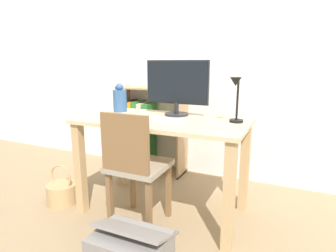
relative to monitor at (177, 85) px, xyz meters
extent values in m
plane|color=#997F5B|center=(-0.04, -0.19, -1.02)|extent=(10.00, 10.00, 0.00)
cube|color=white|center=(-0.04, 0.74, 0.28)|extent=(8.00, 0.05, 2.60)
cube|color=#D8BC8C|center=(-0.04, -0.19, -0.27)|extent=(1.31, 0.69, 0.03)
cube|color=tan|center=(-0.64, -0.48, -0.65)|extent=(0.07, 0.07, 0.74)
cube|color=tan|center=(0.56, -0.48, -0.65)|extent=(0.07, 0.07, 0.74)
cube|color=tan|center=(-0.64, 0.10, -0.65)|extent=(0.07, 0.07, 0.74)
cube|color=tan|center=(0.56, 0.10, -0.65)|extent=(0.07, 0.07, 0.74)
cylinder|color=#232326|center=(0.00, 0.00, -0.24)|extent=(0.20, 0.20, 0.02)
cylinder|color=#232326|center=(0.00, 0.00, -0.19)|extent=(0.04, 0.04, 0.09)
cube|color=#232326|center=(0.00, 0.00, 0.02)|extent=(0.54, 0.02, 0.35)
cube|color=black|center=(0.00, 0.00, 0.02)|extent=(0.51, 0.03, 0.33)
cube|color=silver|center=(0.02, -0.25, -0.24)|extent=(0.31, 0.13, 0.02)
cylinder|color=#33598C|center=(-0.53, -0.04, -0.15)|extent=(0.12, 0.12, 0.19)
sphere|color=#33598C|center=(-0.53, -0.04, -0.03)|extent=(0.07, 0.07, 0.07)
cylinder|color=black|center=(0.51, -0.08, -0.24)|extent=(0.10, 0.10, 0.02)
cylinder|color=black|center=(0.51, -0.08, -0.08)|extent=(0.02, 0.02, 0.30)
cylinder|color=black|center=(0.51, -0.13, 0.07)|extent=(0.01, 0.10, 0.01)
cone|color=black|center=(0.51, -0.18, 0.05)|extent=(0.08, 0.08, 0.06)
cube|color=#9E937F|center=(-0.12, -0.43, -0.57)|extent=(0.40, 0.40, 0.04)
cube|color=brown|center=(-0.12, -0.61, -0.35)|extent=(0.36, 0.03, 0.40)
cube|color=brown|center=(-0.28, -0.59, -0.81)|extent=(0.04, 0.04, 0.44)
cube|color=brown|center=(0.04, -0.59, -0.81)|extent=(0.04, 0.04, 0.44)
cube|color=brown|center=(-0.28, -0.26, -0.81)|extent=(0.04, 0.04, 0.44)
cube|color=brown|center=(0.04, -0.26, -0.81)|extent=(0.04, 0.04, 0.44)
cube|color=tan|center=(-0.89, 0.56, -0.55)|extent=(0.02, 0.28, 0.94)
cube|color=tan|center=(-0.17, 0.56, -0.55)|extent=(0.02, 0.28, 0.94)
cube|color=tan|center=(-0.53, 0.56, -1.02)|extent=(0.74, 0.28, 0.02)
cube|color=tan|center=(-0.53, 0.56, -0.09)|extent=(0.74, 0.28, 0.02)
cube|color=tan|center=(-0.53, 0.56, -0.55)|extent=(0.71, 0.28, 0.02)
cube|color=orange|center=(-0.85, 0.56, -0.84)|extent=(0.04, 0.24, 0.34)
cube|color=beige|center=(-0.80, 0.56, -0.85)|extent=(0.06, 0.24, 0.32)
cube|color=black|center=(-0.73, 0.56, -0.80)|extent=(0.04, 0.24, 0.41)
cube|color=red|center=(-0.67, 0.56, -0.81)|extent=(0.05, 0.24, 0.40)
cube|color=navy|center=(-0.61, 0.56, -0.83)|extent=(0.05, 0.24, 0.36)
cube|color=#2D7F38|center=(-0.56, 0.56, -0.80)|extent=(0.04, 0.24, 0.41)
cube|color=red|center=(-0.85, 0.56, -0.42)|extent=(0.04, 0.24, 0.26)
cube|color=black|center=(-0.79, 0.56, -0.39)|extent=(0.04, 0.24, 0.31)
cube|color=orange|center=(-0.75, 0.56, -0.40)|extent=(0.04, 0.24, 0.30)
cube|color=#2D7F38|center=(-0.69, 0.56, -0.39)|extent=(0.05, 0.24, 0.30)
cube|color=beige|center=(-0.63, 0.56, -0.40)|extent=(0.06, 0.24, 0.29)
cube|color=#2D7F38|center=(-0.56, 0.56, -0.40)|extent=(0.07, 0.24, 0.28)
cylinder|color=tan|center=(-0.89, -0.45, -0.94)|extent=(0.26, 0.26, 0.17)
torus|color=tan|center=(-0.89, -0.45, -0.79)|extent=(0.22, 0.02, 0.22)
cube|color=gray|center=(0.11, -0.87, -0.77)|extent=(0.44, 0.30, 0.12)
camera|label=1|loc=(0.88, -2.12, 0.18)|focal=30.00mm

